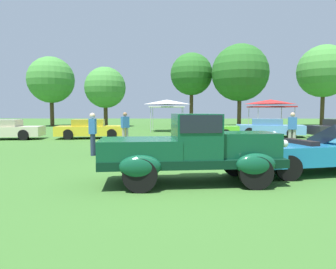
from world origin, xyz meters
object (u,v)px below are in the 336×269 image
at_px(show_car_skyblue, 269,128).
at_px(canopy_tent_left_field, 167,103).
at_px(spectator_near_truck, 292,128).
at_px(spectator_by_row, 125,127).
at_px(show_car_cream, 6,130).
at_px(canopy_tent_center_field, 271,103).
at_px(spectator_between_cars, 93,132).
at_px(show_car_lime, 205,129).
at_px(show_car_yellow, 91,129).
at_px(neighbor_convertible, 317,152).
at_px(feature_pickup_truck, 192,148).

bearing_deg(show_car_skyblue, canopy_tent_left_field, 143.91).
xyz_separation_m(spectator_near_truck, spectator_by_row, (-8.43, 1.28, 0.00)).
bearing_deg(show_car_cream, canopy_tent_center_field, 20.68).
height_order(spectator_near_truck, spectator_between_cars, same).
xyz_separation_m(show_car_skyblue, spectator_between_cars, (-9.75, -8.73, 0.31)).
height_order(show_car_lime, show_car_skyblue, same).
xyz_separation_m(show_car_lime, spectator_near_truck, (3.80, -4.53, 0.31)).
height_order(show_car_skyblue, canopy_tent_left_field, canopy_tent_left_field).
bearing_deg(spectator_by_row, show_car_cream, 163.64).
xyz_separation_m(show_car_cream, spectator_by_row, (7.80, -2.29, 0.31)).
bearing_deg(show_car_yellow, show_car_lime, 1.92).
distance_m(show_car_yellow, spectator_near_truck, 11.91).
xyz_separation_m(spectator_near_truck, canopy_tent_center_field, (2.37, 10.58, 1.51)).
relative_size(show_car_skyblue, canopy_tent_left_field, 1.60).
height_order(show_car_skyblue, spectator_between_cars, spectator_between_cars).
height_order(neighbor_convertible, show_car_skyblue, neighbor_convertible).
xyz_separation_m(show_car_yellow, spectator_between_cars, (2.07, -7.25, 0.31)).
distance_m(spectator_near_truck, canopy_tent_center_field, 10.95).
bearing_deg(show_car_yellow, spectator_between_cars, -74.06).
distance_m(show_car_cream, canopy_tent_center_field, 19.96).
xyz_separation_m(show_car_yellow, spectator_near_truck, (11.11, -4.28, 0.31)).
height_order(neighbor_convertible, show_car_yellow, neighbor_convertible).
bearing_deg(canopy_tent_left_field, show_car_yellow, -125.70).
relative_size(show_car_lime, spectator_between_cars, 2.60).
distance_m(show_car_yellow, canopy_tent_center_field, 15.00).
height_order(show_car_cream, spectator_near_truck, spectator_near_truck).
distance_m(canopy_tent_left_field, canopy_tent_center_field, 8.73).
relative_size(feature_pickup_truck, neighbor_convertible, 0.96).
bearing_deg(neighbor_convertible, spectator_between_cars, 157.14).
bearing_deg(canopy_tent_left_field, show_car_cream, -143.35).
distance_m(spectator_near_truck, spectator_by_row, 8.53).
bearing_deg(spectator_near_truck, show_car_yellow, 158.93).
bearing_deg(neighbor_convertible, show_car_lime, 101.29).
bearing_deg(show_car_cream, neighbor_convertible, -33.52).
bearing_deg(canopy_tent_center_field, show_car_yellow, -154.95).
bearing_deg(feature_pickup_truck, show_car_lime, 82.37).
distance_m(feature_pickup_truck, neighbor_convertible, 3.97).
xyz_separation_m(show_car_yellow, canopy_tent_center_field, (13.49, 6.30, 1.82)).
height_order(neighbor_convertible, spectator_near_truck, spectator_near_truck).
xyz_separation_m(feature_pickup_truck, canopy_tent_center_field, (7.78, 18.03, 1.56)).
height_order(neighbor_convertible, show_car_cream, neighbor_convertible).
distance_m(feature_pickup_truck, show_car_yellow, 13.04).
height_order(feature_pickup_truck, canopy_tent_center_field, canopy_tent_center_field).
xyz_separation_m(feature_pickup_truck, show_car_yellow, (-5.71, 11.73, -0.27)).
bearing_deg(spectator_by_row, neighbor_convertible, -47.43).
height_order(show_car_lime, canopy_tent_center_field, canopy_tent_center_field).
relative_size(spectator_near_truck, spectator_between_cars, 1.00).
distance_m(neighbor_convertible, spectator_by_row, 9.98).
relative_size(spectator_near_truck, canopy_tent_left_field, 0.58).
bearing_deg(canopy_tent_center_field, show_car_skyblue, -109.01).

